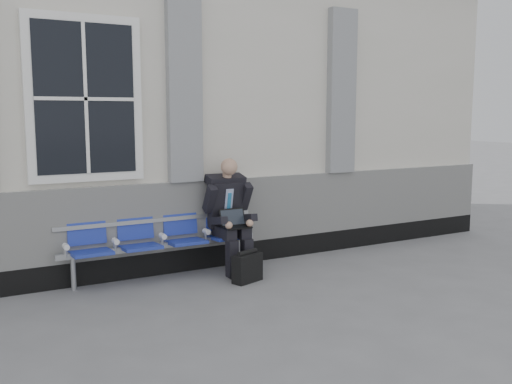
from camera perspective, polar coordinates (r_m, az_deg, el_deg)
ground at (r=5.96m, az=-16.20°, el=-12.88°), size 70.00×70.00×0.00m
station_building at (r=9.01m, az=-21.83°, el=8.20°), size 14.40×4.40×4.49m
bench at (r=7.35m, az=-9.50°, el=-4.25°), size 2.60×0.47×0.91m
businessman at (r=7.52m, az=-2.71°, el=-1.94°), size 0.62×0.83×1.50m
briefcase at (r=7.14m, az=-0.87°, el=-7.53°), size 0.43×0.28×0.41m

